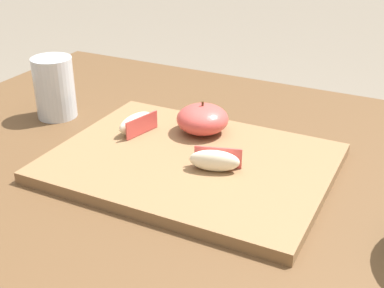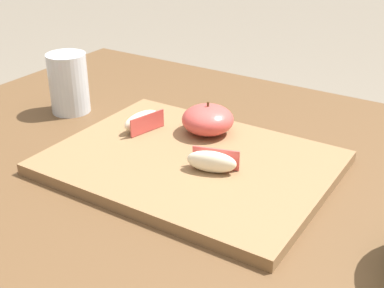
{
  "view_description": "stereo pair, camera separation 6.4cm",
  "coord_description": "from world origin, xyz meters",
  "px_view_note": "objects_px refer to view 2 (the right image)",
  "views": [
    {
      "loc": [
        0.25,
        -0.57,
        1.12
      ],
      "look_at": [
        -0.04,
        0.0,
        0.79
      ],
      "focal_mm": 48.33,
      "sensor_mm": 36.0,
      "label": 1
    },
    {
      "loc": [
        0.3,
        -0.54,
        1.12
      ],
      "look_at": [
        -0.04,
        0.0,
        0.79
      ],
      "focal_mm": 48.33,
      "sensor_mm": 36.0,
      "label": 2
    }
  ],
  "objects_px": {
    "cutting_board": "(192,162)",
    "apple_wedge_front": "(215,162)",
    "apple_wedge_left": "(143,121)",
    "drinking_glass_water": "(69,83)",
    "apple_half_skin_up": "(208,120)"
  },
  "relations": [
    {
      "from": "cutting_board",
      "to": "apple_wedge_left",
      "type": "distance_m",
      "value": 0.12
    },
    {
      "from": "apple_wedge_left",
      "to": "cutting_board",
      "type": "bearing_deg",
      "value": -17.29
    },
    {
      "from": "apple_wedge_left",
      "to": "drinking_glass_water",
      "type": "height_order",
      "value": "drinking_glass_water"
    },
    {
      "from": "cutting_board",
      "to": "apple_wedge_left",
      "type": "bearing_deg",
      "value": 162.71
    },
    {
      "from": "apple_wedge_left",
      "to": "drinking_glass_water",
      "type": "xyz_separation_m",
      "value": [
        -0.18,
        0.02,
        0.02
      ]
    },
    {
      "from": "apple_wedge_front",
      "to": "apple_wedge_left",
      "type": "height_order",
      "value": "same"
    },
    {
      "from": "apple_half_skin_up",
      "to": "drinking_glass_water",
      "type": "xyz_separation_m",
      "value": [
        -0.27,
        -0.02,
        0.01
      ]
    },
    {
      "from": "cutting_board",
      "to": "apple_wedge_front",
      "type": "distance_m",
      "value": 0.06
    },
    {
      "from": "cutting_board",
      "to": "apple_wedge_front",
      "type": "height_order",
      "value": "apple_wedge_front"
    },
    {
      "from": "cutting_board",
      "to": "drinking_glass_water",
      "type": "distance_m",
      "value": 0.3
    },
    {
      "from": "cutting_board",
      "to": "apple_half_skin_up",
      "type": "xyz_separation_m",
      "value": [
        -0.02,
        0.08,
        0.03
      ]
    },
    {
      "from": "apple_wedge_front",
      "to": "drinking_glass_water",
      "type": "bearing_deg",
      "value": 166.94
    },
    {
      "from": "apple_wedge_left",
      "to": "apple_half_skin_up",
      "type": "bearing_deg",
      "value": 26.43
    },
    {
      "from": "cutting_board",
      "to": "apple_wedge_front",
      "type": "xyz_separation_m",
      "value": [
        0.05,
        -0.02,
        0.02
      ]
    },
    {
      "from": "cutting_board",
      "to": "apple_wedge_left",
      "type": "relative_size",
      "value": 5.39
    }
  ]
}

